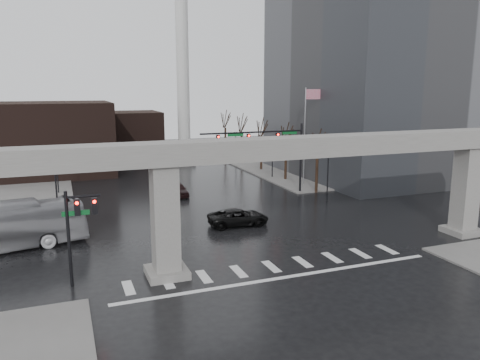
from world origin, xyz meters
The scene contains 23 objects.
ground centered at (0.00, 0.00, 0.00)m, with size 160.00×160.00×0.00m, color black.
sidewalk_ne centered at (26.00, 36.00, 0.07)m, with size 28.00×36.00×0.15m, color slate.
elevated_guideway centered at (1.26, 0.00, 6.88)m, with size 48.00×2.60×8.70m.
office_tower centered at (28.00, 26.00, 21.00)m, with size 22.00×26.00×42.00m, color #57585C.
building_far_left centered at (-14.00, 42.00, 5.00)m, with size 16.00×14.00×10.00m, color black.
building_far_mid centered at (-2.00, 52.00, 4.00)m, with size 10.00×10.00×8.00m, color black.
smokestack centered at (6.00, 46.00, 13.35)m, with size 3.60×3.60×30.00m.
signal_mast_arm centered at (8.99, 18.80, 5.83)m, with size 12.12×0.43×8.00m.
signal_left_pole centered at (-12.25, 0.50, 4.07)m, with size 2.30×0.30×6.00m.
flagpole_assembly centered at (15.29, 22.00, 7.53)m, with size 2.06×0.12×12.00m.
lamp_right_0 centered at (13.50, 14.00, 3.47)m, with size 1.22×0.32×5.11m.
lamp_right_1 centered at (13.50, 28.00, 3.47)m, with size 1.22×0.32×5.11m.
lamp_right_2 centered at (13.50, 42.00, 3.47)m, with size 1.22×0.32×5.11m.
lamp_left_0 centered at (-13.50, 14.00, 3.47)m, with size 1.22×0.32×5.11m.
lamp_left_1 centered at (-13.50, 28.00, 3.47)m, with size 1.22×0.32×5.11m.
lamp_left_2 centered at (-13.50, 42.00, 3.47)m, with size 1.22×0.32×5.11m.
tree_right_0 centered at (14.53, 18.02, 2.79)m, with size 1.09×1.58×7.50m.
tree_right_1 centered at (14.53, 26.02, 2.85)m, with size 1.09×1.61×7.67m.
tree_right_2 centered at (14.53, 34.02, 2.91)m, with size 1.10×1.63×7.85m.
tree_right_3 centered at (14.53, 42.02, 2.98)m, with size 1.11×1.66×8.02m.
tree_right_4 centered at (14.53, 50.02, 3.04)m, with size 1.12×1.69×8.19m.
pickup_truck centered at (1.35, 8.89, 0.75)m, with size 2.48×5.37×1.49m, color black.
far_car centered at (-0.98, 22.01, 0.74)m, with size 1.76×4.37×1.49m, color black.
Camera 1 is at (-12.81, -28.37, 12.02)m, focal length 35.00 mm.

